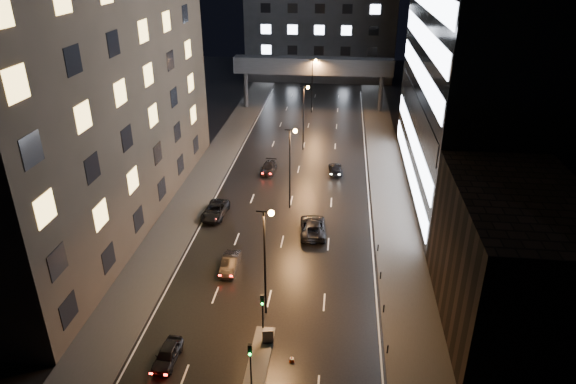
# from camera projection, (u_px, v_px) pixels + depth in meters

# --- Properties ---
(ground) EXTENTS (160.00, 160.00, 0.00)m
(ground) POSITION_uv_depth(u_px,v_px,m) (298.00, 169.00, 73.49)
(ground) COLOR black
(ground) RESTS_ON ground
(sidewalk_left) EXTENTS (5.00, 110.00, 0.15)m
(sidewalk_left) POSITION_uv_depth(u_px,v_px,m) (204.00, 179.00, 70.19)
(sidewalk_left) COLOR #383533
(sidewalk_left) RESTS_ON ground
(sidewalk_right) EXTENTS (5.00, 110.00, 0.15)m
(sidewalk_right) POSITION_uv_depth(u_px,v_px,m) (389.00, 188.00, 67.77)
(sidewalk_right) COLOR #383533
(sidewalk_right) RESTS_ON ground
(building_left) EXTENTS (15.00, 48.00, 40.00)m
(building_left) POSITION_uv_depth(u_px,v_px,m) (68.00, 42.00, 52.65)
(building_left) COLOR #2D2319
(building_left) RESTS_ON ground
(building_right_low) EXTENTS (10.00, 18.00, 12.00)m
(building_right_low) POSITION_uv_depth(u_px,v_px,m) (513.00, 262.00, 41.19)
(building_right_low) COLOR black
(building_right_low) RESTS_ON ground
(building_right_glass) EXTENTS (20.00, 36.00, 45.00)m
(building_right_glass) POSITION_uv_depth(u_px,v_px,m) (518.00, 9.00, 57.73)
(building_right_glass) COLOR black
(building_right_glass) RESTS_ON ground
(building_far) EXTENTS (34.00, 14.00, 25.00)m
(building_far) POSITION_uv_depth(u_px,v_px,m) (321.00, 23.00, 120.01)
(building_far) COLOR #333335
(building_far) RESTS_ON ground
(skybridge) EXTENTS (30.00, 3.00, 10.00)m
(skybridge) POSITION_uv_depth(u_px,v_px,m) (313.00, 67.00, 96.74)
(skybridge) COLOR #333335
(skybridge) RESTS_ON ground
(median_island) EXTENTS (1.60, 8.00, 0.15)m
(median_island) POSITION_uv_depth(u_px,v_px,m) (259.00, 362.00, 39.39)
(median_island) COLOR #383533
(median_island) RESTS_ON ground
(traffic_signal_near) EXTENTS (0.28, 0.34, 4.40)m
(traffic_signal_near) POSITION_uv_depth(u_px,v_px,m) (263.00, 310.00, 40.31)
(traffic_signal_near) COLOR black
(traffic_signal_near) RESTS_ON median_island
(traffic_signal_far) EXTENTS (0.28, 0.34, 4.40)m
(traffic_signal_far) POSITION_uv_depth(u_px,v_px,m) (251.00, 361.00, 35.39)
(traffic_signal_far) COLOR black
(traffic_signal_far) RESTS_ON median_island
(bollard_row) EXTENTS (0.12, 25.12, 0.90)m
(bollard_row) POSITION_uv_depth(u_px,v_px,m) (386.00, 329.00, 42.30)
(bollard_row) COLOR black
(bollard_row) RESTS_ON ground
(streetlight_near) EXTENTS (1.45, 0.50, 10.15)m
(streetlight_near) POSITION_uv_depth(u_px,v_px,m) (266.00, 250.00, 41.99)
(streetlight_near) COLOR black
(streetlight_near) RESTS_ON ground
(streetlight_mid_a) EXTENTS (1.45, 0.50, 10.15)m
(streetlight_mid_a) POSITION_uv_depth(u_px,v_px,m) (291.00, 159.00, 59.90)
(streetlight_mid_a) COLOR black
(streetlight_mid_a) RESTS_ON ground
(streetlight_mid_b) EXTENTS (1.45, 0.50, 10.15)m
(streetlight_mid_b) POSITION_uv_depth(u_px,v_px,m) (305.00, 109.00, 77.82)
(streetlight_mid_b) COLOR black
(streetlight_mid_b) RESTS_ON ground
(streetlight_far) EXTENTS (1.45, 0.50, 10.15)m
(streetlight_far) POSITION_uv_depth(u_px,v_px,m) (313.00, 79.00, 95.73)
(streetlight_far) COLOR black
(streetlight_far) RESTS_ON ground
(car_away_a) EXTENTS (1.71, 3.90, 1.31)m
(car_away_a) POSITION_uv_depth(u_px,v_px,m) (167.00, 354.00, 39.34)
(car_away_a) COLOR black
(car_away_a) RESTS_ON ground
(car_away_b) EXTENTS (1.50, 4.29, 1.41)m
(car_away_b) POSITION_uv_depth(u_px,v_px,m) (230.00, 264.00, 50.49)
(car_away_b) COLOR black
(car_away_b) RESTS_ON ground
(car_away_c) EXTENTS (2.72, 5.43, 1.47)m
(car_away_c) POSITION_uv_depth(u_px,v_px,m) (215.00, 210.00, 60.56)
(car_away_c) COLOR black
(car_away_c) RESTS_ON ground
(car_away_d) EXTENTS (2.02, 4.61, 1.32)m
(car_away_d) POSITION_uv_depth(u_px,v_px,m) (269.00, 168.00, 72.27)
(car_away_d) COLOR black
(car_away_d) RESTS_ON ground
(car_toward_a) EXTENTS (3.20, 6.13, 1.65)m
(car_toward_a) POSITION_uv_depth(u_px,v_px,m) (313.00, 227.00, 56.86)
(car_toward_a) COLOR black
(car_toward_a) RESTS_ON ground
(car_toward_b) EXTENTS (2.18, 4.60, 1.30)m
(car_toward_b) POSITION_uv_depth(u_px,v_px,m) (335.00, 169.00, 72.05)
(car_toward_b) COLOR black
(car_toward_b) RESTS_ON ground
(utility_cabinet) EXTENTS (0.96, 0.64, 1.21)m
(utility_cabinet) POSITION_uv_depth(u_px,v_px,m) (268.00, 335.00, 41.11)
(utility_cabinet) COLOR #47474A
(utility_cabinet) RESTS_ON median_island
(cone_a) EXTENTS (0.50, 0.50, 0.52)m
(cone_a) POSITION_uv_depth(u_px,v_px,m) (292.00, 359.00, 39.43)
(cone_a) COLOR #F8480D
(cone_a) RESTS_ON ground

